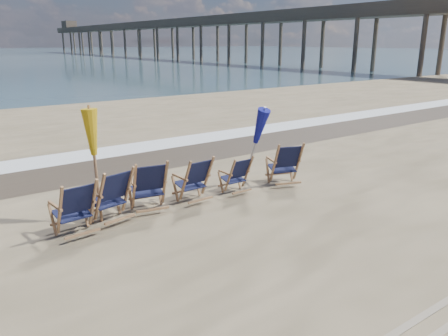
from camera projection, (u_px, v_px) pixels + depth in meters
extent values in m
cube|color=silver|center=(112.00, 151.00, 13.74)|extent=(200.00, 1.40, 0.01)
cube|color=#42362A|center=(132.00, 162.00, 12.57)|extent=(200.00, 2.60, 0.00)
cylinder|color=#9A6C45|center=(96.00, 167.00, 8.13)|extent=(0.06, 0.06, 2.15)
cone|color=#C29812|center=(93.00, 136.00, 7.96)|extent=(0.30, 0.30, 0.85)
cylinder|color=#A5A5AD|center=(253.00, 145.00, 10.26)|extent=(0.06, 0.06, 1.96)
cone|color=navy|center=(254.00, 124.00, 10.12)|extent=(0.30, 0.30, 0.85)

